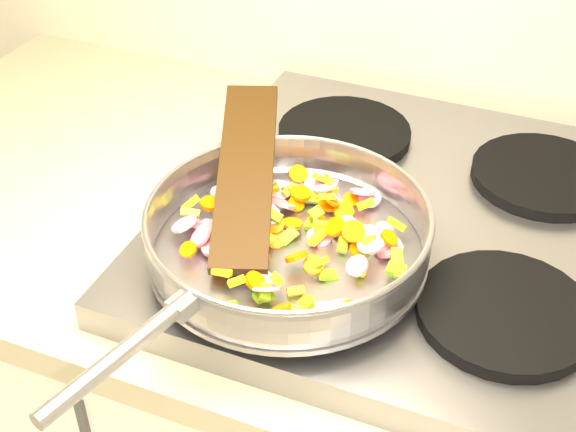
% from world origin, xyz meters
% --- Properties ---
extents(cooktop, '(0.60, 0.60, 0.04)m').
position_xyz_m(cooktop, '(-0.70, 1.67, 0.92)').
color(cooktop, '#939399').
rests_on(cooktop, counter_top).
extents(grate_fl, '(0.19, 0.19, 0.02)m').
position_xyz_m(grate_fl, '(-0.84, 1.52, 0.95)').
color(grate_fl, black).
rests_on(grate_fl, cooktop).
extents(grate_fr, '(0.19, 0.19, 0.02)m').
position_xyz_m(grate_fr, '(-0.56, 1.52, 0.95)').
color(grate_fr, black).
rests_on(grate_fr, cooktop).
extents(grate_bl, '(0.19, 0.19, 0.02)m').
position_xyz_m(grate_bl, '(-0.84, 1.81, 0.95)').
color(grate_bl, black).
rests_on(grate_bl, cooktop).
extents(grate_br, '(0.19, 0.19, 0.02)m').
position_xyz_m(grate_br, '(-0.56, 1.81, 0.95)').
color(grate_br, black).
rests_on(grate_br, cooktop).
extents(saute_pan, '(0.37, 0.52, 0.06)m').
position_xyz_m(saute_pan, '(-0.81, 1.52, 0.99)').
color(saute_pan, '#9E9EA5').
rests_on(saute_pan, grate_fl).
extents(vegetable_heap, '(0.28, 0.29, 0.05)m').
position_xyz_m(vegetable_heap, '(-0.81, 1.53, 0.97)').
color(vegetable_heap, '#D15F00').
rests_on(vegetable_heap, saute_pan).
extents(wooden_spatula, '(0.16, 0.28, 0.08)m').
position_xyz_m(wooden_spatula, '(-0.88, 1.57, 1.02)').
color(wooden_spatula, black).
rests_on(wooden_spatula, saute_pan).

